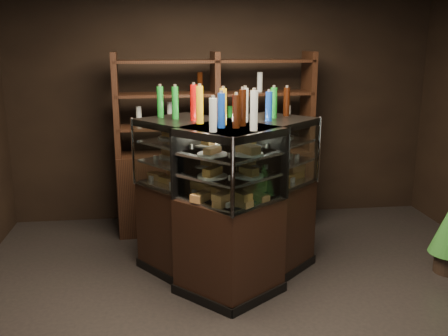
% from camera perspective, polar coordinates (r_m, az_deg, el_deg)
% --- Properties ---
extents(ground, '(5.00, 5.00, 0.00)m').
position_cam_1_polar(ground, '(4.06, 4.57, -16.94)').
color(ground, black).
rests_on(ground, ground).
extents(room_shell, '(5.02, 5.02, 3.01)m').
position_cam_1_polar(room_shell, '(3.48, 5.21, 11.58)').
color(room_shell, black).
rests_on(room_shell, ground).
extents(display_case, '(1.74, 1.46, 1.44)m').
position_cam_1_polar(display_case, '(4.49, 0.45, -6.87)').
color(display_case, black).
rests_on(display_case, ground).
extents(food_display, '(1.32, 1.06, 0.44)m').
position_cam_1_polar(food_display, '(4.31, 0.47, 0.15)').
color(food_display, gold).
rests_on(food_display, display_case).
extents(bottles_top, '(1.14, 0.93, 0.30)m').
position_cam_1_polar(bottles_top, '(4.23, 0.48, 7.10)').
color(bottles_top, silver).
rests_on(bottles_top, display_case).
extents(back_shelving, '(2.21, 0.53, 2.00)m').
position_cam_1_polar(back_shelving, '(5.68, -0.97, -0.98)').
color(back_shelving, black).
rests_on(back_shelving, ground).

